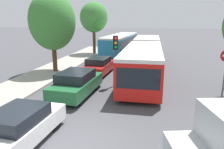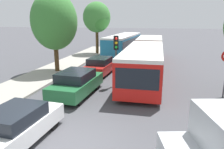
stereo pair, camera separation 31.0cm
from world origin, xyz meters
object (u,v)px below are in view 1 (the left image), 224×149
queued_car_white (19,127)px  queued_car_green (77,83)px  traffic_light (115,50)px  articulated_bus (145,55)px  city_bus_rear (121,43)px  tree_left_mid (52,21)px  tree_left_far (94,18)px  queued_car_red (99,66)px

queued_car_white → queued_car_green: (0.22, 5.35, 0.07)m
traffic_light → articulated_bus: bearing=145.0°
articulated_bus → queued_car_green: bearing=-27.0°
articulated_bus → queued_car_green: size_ratio=3.79×
city_bus_rear → tree_left_mid: (-3.76, -11.72, 2.86)m
articulated_bus → tree_left_far: bearing=-140.2°
queued_car_white → tree_left_far: (-2.88, 20.57, 3.82)m
queued_car_red → traffic_light: size_ratio=1.22×
traffic_light → tree_left_far: bearing=-174.3°
articulated_bus → queued_car_white: bearing=-17.3°
articulated_bus → queued_car_red: 4.21m
traffic_light → tree_left_mid: bearing=-131.6°
queued_car_red → tree_left_far: size_ratio=0.64×
articulated_bus → queued_car_white: (-3.85, -12.59, -0.75)m
queued_car_white → tree_left_far: 21.12m
tree_left_mid → queued_car_red: bearing=1.9°
queued_car_green → tree_left_far: bearing=15.0°
queued_car_white → tree_left_far: size_ratio=0.62×
queued_car_white → queued_car_green: size_ratio=0.91×
articulated_bus → tree_left_mid: tree_left_mid is taller
city_bus_rear → traffic_light: bearing=-167.8°
articulated_bus → tree_left_far: size_ratio=2.59×
queued_car_red → tree_left_mid: bearing=95.4°
queued_car_red → tree_left_far: (-3.09, 9.96, 3.81)m
traffic_light → tree_left_far: tree_left_far is taller
city_bus_rear → queued_car_white: city_bus_rear is taller
city_bus_rear → queued_car_green: bearing=-175.2°
articulated_bus → queued_car_green: articulated_bus is taller
articulated_bus → tree_left_mid: 8.21m
city_bus_rear → tree_left_far: tree_left_far is taller
articulated_bus → queued_car_red: size_ratio=4.08×
queued_car_white → traffic_light: (2.12, 7.70, 1.80)m
articulated_bus → tree_left_mid: (-7.42, -2.11, 2.81)m
city_bus_rear → queued_car_green: city_bus_rear is taller
tree_left_mid → queued_car_green: bearing=-53.5°
city_bus_rear → tree_left_far: bearing=122.6°
queued_car_red → traffic_light: bearing=-143.1°
queued_car_white → tree_left_mid: size_ratio=0.61×
articulated_bus → city_bus_rear: 10.28m
queued_car_green → queued_car_white: bearing=-178.9°
articulated_bus → queued_car_red: (-3.64, -1.99, -0.73)m
traffic_light → tree_left_mid: (-5.70, 2.78, 1.76)m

